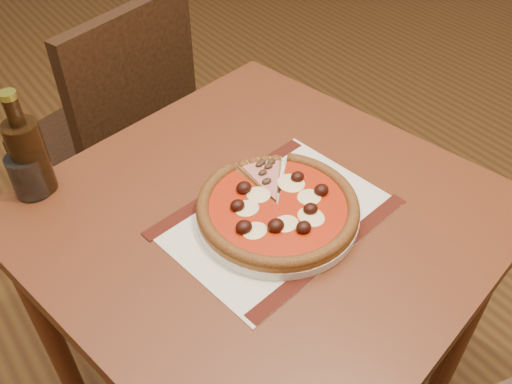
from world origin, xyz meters
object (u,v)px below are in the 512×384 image
bottle (29,154)px  water_glass (29,175)px  pizza (278,206)px  table (262,245)px  plate (277,214)px  chair_far (118,126)px

bottle → water_glass: bearing=-169.7°
water_glass → bottle: 0.04m
pizza → water_glass: water_glass is taller
table → water_glass: size_ratio=10.86×
plate → pizza: size_ratio=1.01×
table → plate: (0.01, -0.03, 0.11)m
pizza → bottle: (-0.32, 0.34, 0.05)m
plate → water_glass: 0.48m
table → bottle: 0.48m
chair_far → pizza: size_ratio=3.04×
water_glass → pizza: bearing=-45.7°
water_glass → bottle: (0.01, 0.00, 0.04)m
table → bottle: size_ratio=4.25×
table → pizza: pizza is taller
chair_far → water_glass: bearing=33.7°
chair_far → water_glass: 0.61m
pizza → water_glass: 0.48m
water_glass → chair_far: bearing=50.9°
table → pizza: (0.01, -0.03, 0.13)m
table → plate: size_ratio=3.10×
chair_far → bottle: bottle is taller
bottle → table: bearing=-44.8°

